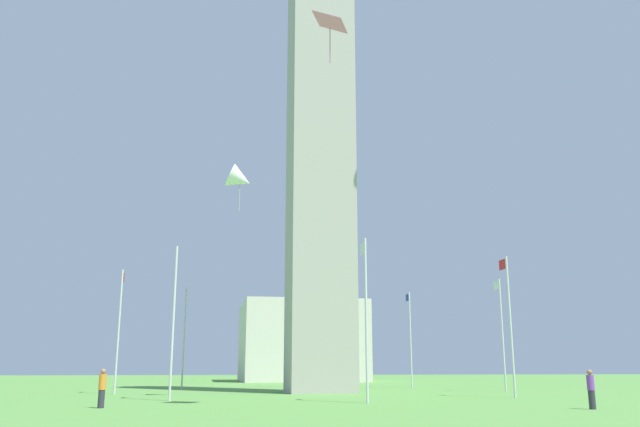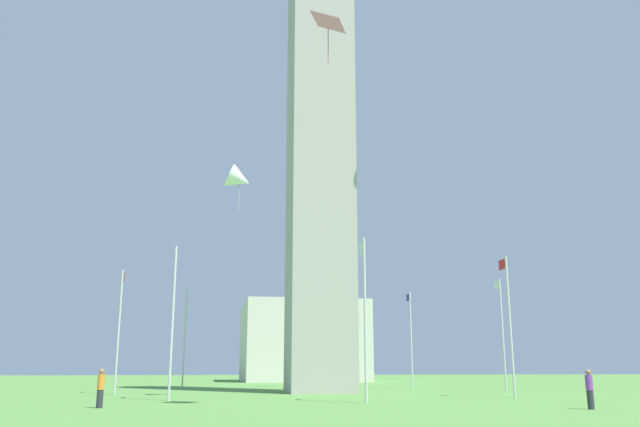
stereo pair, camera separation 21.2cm
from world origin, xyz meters
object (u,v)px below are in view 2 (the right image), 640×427
(obelisk_monument, at_px, (320,112))
(kite_pink_diamond, at_px, (328,23))
(flagpole_n, at_px, (295,336))
(person_orange_shirt, at_px, (101,388))
(person_purple_shirt, at_px, (590,389))
(flagpole_ne, at_px, (185,333))
(flagpole_e, at_px, (119,325))
(kite_white_delta, at_px, (239,179))
(flagpole_se, at_px, (173,315))
(distant_building, at_px, (301,342))
(flagpole_s, at_px, (365,311))
(flagpole_nw, at_px, (411,335))
(flagpole_sw, at_px, (509,319))
(flagpole_w, at_px, (502,329))

(obelisk_monument, xyz_separation_m, kite_pink_diamond, (-20.44, 3.04, -3.85))
(flagpole_n, height_order, person_orange_shirt, flagpole_n)
(flagpole_n, distance_m, person_purple_shirt, 36.98)
(flagpole_ne, distance_m, kite_pink_diamond, 34.23)
(flagpole_e, height_order, kite_white_delta, kite_white_delta)
(obelisk_monument, relative_size, flagpole_se, 5.04)
(kite_pink_diamond, bearing_deg, person_purple_shirt, -94.17)
(person_orange_shirt, xyz_separation_m, distant_building, (60.41, -17.57, 4.42))
(distant_building, bearing_deg, flagpole_se, 164.56)
(person_orange_shirt, bearing_deg, flagpole_e, 51.01)
(flagpole_s, bearing_deg, kite_white_delta, 43.89)
(flagpole_n, bearing_deg, kite_pink_diamond, 175.03)
(flagpole_s, bearing_deg, person_purple_shirt, -129.15)
(person_orange_shirt, bearing_deg, flagpole_se, 23.44)
(person_purple_shirt, bearing_deg, person_orange_shirt, 58.28)
(flagpole_n, distance_m, distant_building, 29.54)
(flagpole_nw, height_order, distant_building, distant_building)
(flagpole_sw, bearing_deg, kite_white_delta, 81.19)
(flagpole_e, relative_size, flagpole_sw, 1.00)
(flagpole_e, xyz_separation_m, kite_pink_diamond, (-20.50, -11.42, 13.29))
(person_orange_shirt, bearing_deg, flagpole_s, -34.03)
(flagpole_se, height_order, flagpole_w, same)
(flagpole_nw, bearing_deg, obelisk_monument, 135.16)
(flagpole_s, height_order, person_purple_shirt, flagpole_s)
(obelisk_monument, distance_m, flagpole_n, 22.46)
(flagpole_nw, relative_size, kite_pink_diamond, 3.51)
(flagpole_ne, xyz_separation_m, flagpole_sw, (-20.45, -20.45, 0.00))
(flagpole_sw, relative_size, flagpole_nw, 1.00)
(obelisk_monument, relative_size, flagpole_ne, 5.04)
(flagpole_se, distance_m, flagpole_nw, 28.92)
(flagpole_e, distance_m, flagpole_w, 28.92)
(flagpole_e, relative_size, kite_pink_diamond, 3.51)
(kite_white_delta, bearing_deg, distant_building, -12.36)
(flagpole_ne, relative_size, flagpole_sw, 1.00)
(flagpole_w, distance_m, kite_pink_diamond, 30.05)
(person_purple_shirt, distance_m, kite_pink_diamond, 20.68)
(obelisk_monument, height_order, person_purple_shirt, obelisk_monument)
(kite_white_delta, bearing_deg, flagpole_se, 125.53)
(flagpole_nw, bearing_deg, flagpole_ne, 90.00)
(flagpole_n, xyz_separation_m, flagpole_ne, (-4.23, 10.22, 0.00))
(flagpole_se, relative_size, flagpole_sw, 1.00)
(flagpole_se, distance_m, distant_building, 55.87)
(distant_building, bearing_deg, flagpole_ne, 155.99)
(flagpole_n, relative_size, flagpole_w, 1.00)
(kite_pink_diamond, bearing_deg, flagpole_n, -4.97)
(person_purple_shirt, xyz_separation_m, kite_pink_diamond, (0.84, 11.49, 17.17))
(flagpole_nw, xyz_separation_m, person_orange_shirt, (-27.01, 23.14, -3.87))
(flagpole_se, height_order, distant_building, distant_building)
(flagpole_w, xyz_separation_m, person_purple_shirt, (-21.34, 6.01, -3.89))
(flagpole_n, relative_size, flagpole_nw, 1.00)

